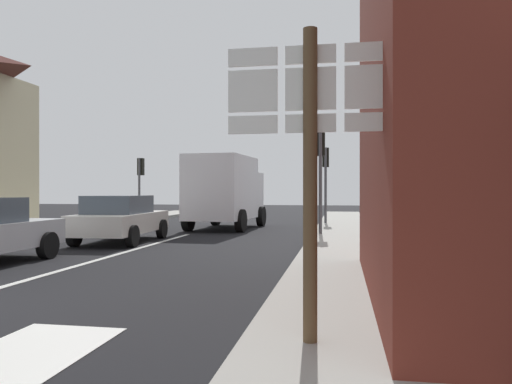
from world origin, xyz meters
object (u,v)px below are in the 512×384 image
(traffic_light_far_right, at_px, (326,168))
(sedan_far, at_px, (121,218))
(traffic_light_near_right, at_px, (321,158))
(route_sign_post, at_px, (310,151))
(traffic_light_far_left, at_px, (140,175))
(delivery_truck, at_px, (226,190))

(traffic_light_far_right, bearing_deg, sedan_far, -125.54)
(sedan_far, distance_m, traffic_light_near_right, 7.02)
(sedan_far, height_order, traffic_light_far_right, traffic_light_far_right)
(route_sign_post, bearing_deg, traffic_light_far_right, 91.27)
(traffic_light_far_left, bearing_deg, route_sign_post, -62.42)
(delivery_truck, xyz_separation_m, traffic_light_far_right, (4.14, 2.73, 1.04))
(traffic_light_near_right, xyz_separation_m, traffic_light_far_left, (-9.76, 7.18, -0.29))
(sedan_far, relative_size, delivery_truck, 0.83)
(traffic_light_near_right, height_order, traffic_light_far_left, traffic_light_near_right)
(route_sign_post, bearing_deg, delivery_truck, 106.49)
(traffic_light_far_right, xyz_separation_m, traffic_light_far_left, (-9.76, 1.39, -0.21))
(delivery_truck, height_order, traffic_light_far_left, traffic_light_far_left)
(sedan_far, height_order, delivery_truck, delivery_truck)
(route_sign_post, xyz_separation_m, traffic_light_far_right, (-0.40, 18.07, 0.69))
(delivery_truck, bearing_deg, sedan_far, -108.70)
(traffic_light_near_right, bearing_deg, delivery_truck, 143.51)
(traffic_light_near_right, distance_m, traffic_light_far_right, 5.79)
(route_sign_post, distance_m, traffic_light_far_right, 18.08)
(traffic_light_far_right, bearing_deg, route_sign_post, -88.73)
(delivery_truck, distance_m, traffic_light_near_right, 5.27)
(delivery_truck, height_order, traffic_light_far_right, traffic_light_far_right)
(traffic_light_far_right, relative_size, traffic_light_far_left, 1.08)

